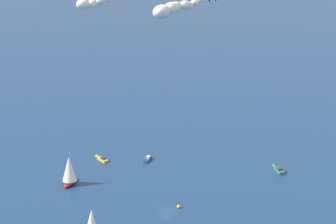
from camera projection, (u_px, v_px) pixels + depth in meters
The scene contains 9 objects.
ground_plane at pixel (167, 209), 175.61m from camera, with size 2000.00×2000.00×0.00m, color navy.
sailboat_near_centre at pixel (92, 223), 159.79m from camera, with size 6.42×5.36×8.48m.
motorboat_offshore at pixel (101, 159), 211.63m from camera, with size 5.78×5.36×1.82m.
sailboat_trailing at pixel (69, 170), 190.76m from camera, with size 4.87×8.33×10.53m.
motorboat_ahead at pixel (147, 160), 210.87m from camera, with size 1.60×5.82×1.68m.
motorboat_mid_cluster at pixel (278, 169), 202.72m from camera, with size 4.55×7.14×2.04m.
marker_buoy at pixel (179, 207), 176.50m from camera, with size 1.10×1.10×2.10m.
smoke_trail_lead at pixel (93, 2), 145.60m from camera, with size 6.84×20.20×2.99m.
smoke_trail_wingman at pixel (175, 8), 135.74m from camera, with size 8.94×27.79×3.63m.
Camera 1 is at (33.31, -155.46, 79.69)m, focal length 65.29 mm.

